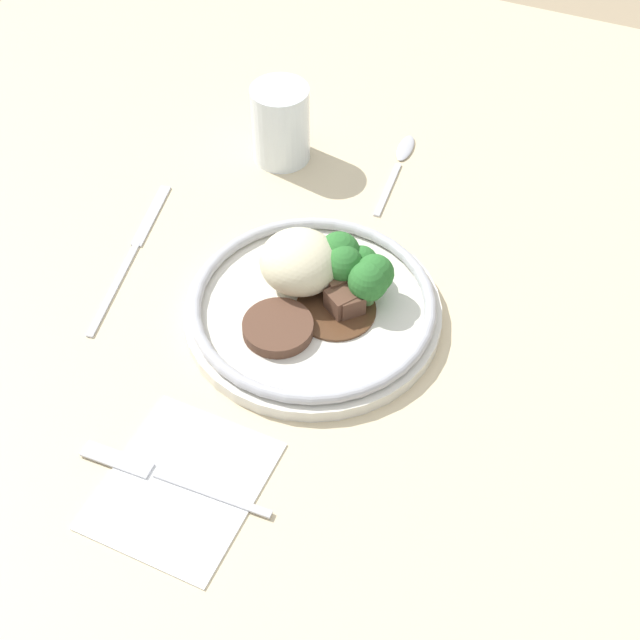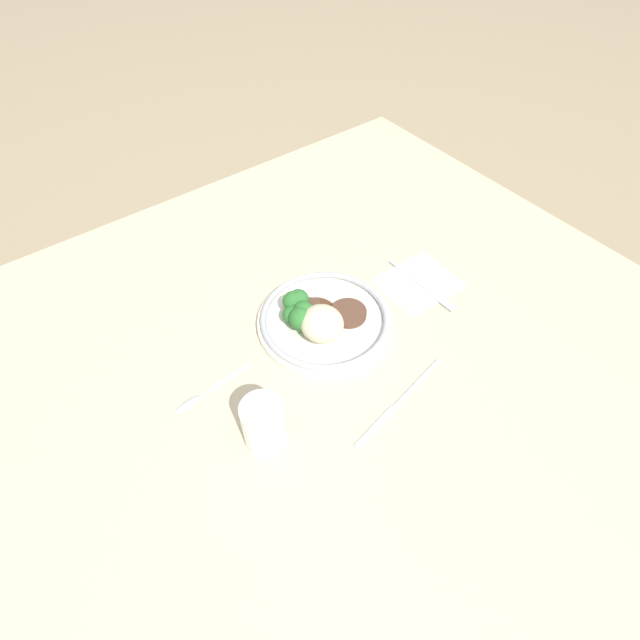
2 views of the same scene
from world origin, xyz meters
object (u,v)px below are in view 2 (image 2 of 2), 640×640
object	(u,v)px
plate	(321,319)
spoon	(199,398)
knife	(397,405)
juice_glass	(264,426)
fork	(427,289)

from	to	relation	value
plate	spoon	xyz separation A→B (m)	(0.26, 0.00, -0.02)
knife	spoon	size ratio (longest dim) A/B	1.50
juice_glass	plate	bearing A→B (deg)	-147.61
plate	knife	world-z (taller)	plate
plate	juice_glass	size ratio (longest dim) A/B	2.74
juice_glass	fork	distance (m)	0.45
fork	knife	bearing A→B (deg)	-56.63
fork	spoon	distance (m)	0.49
plate	fork	xyz separation A→B (m)	(-0.23, 0.05, -0.02)
plate	juice_glass	xyz separation A→B (m)	(0.21, 0.13, 0.02)
spoon	plate	bearing A→B (deg)	175.96
fork	spoon	world-z (taller)	same
fork	knife	distance (m)	0.28
juice_glass	spoon	distance (m)	0.15
plate	knife	xyz separation A→B (m)	(0.00, 0.21, -0.02)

